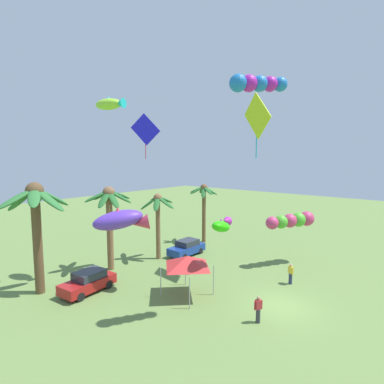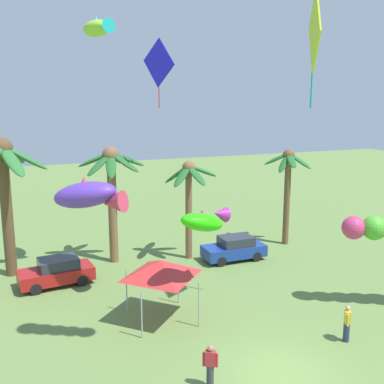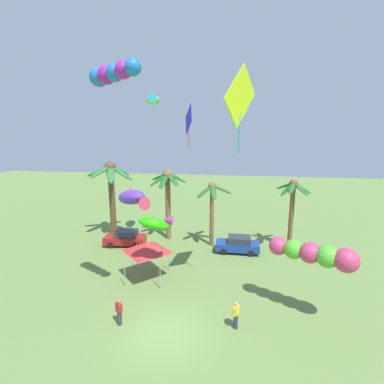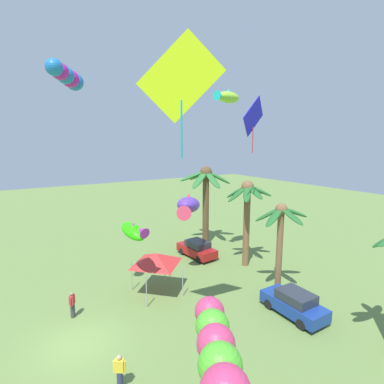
% 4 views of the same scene
% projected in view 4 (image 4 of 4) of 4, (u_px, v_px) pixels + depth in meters
% --- Properties ---
extents(ground_plane, '(120.00, 120.00, 0.00)m').
position_uv_depth(ground_plane, '(78.00, 345.00, 15.13)').
color(ground_plane, olive).
extents(palm_tree_1, '(4.99, 4.89, 7.90)m').
position_uv_depth(palm_tree_1, '(206.00, 187.00, 29.01)').
color(palm_tree_1, brown).
rests_on(palm_tree_1, ground).
extents(palm_tree_2, '(3.41, 3.65, 6.23)m').
position_uv_depth(palm_tree_2, '(281.00, 227.00, 19.80)').
color(palm_tree_2, brown).
rests_on(palm_tree_2, ground).
extents(palm_tree_3, '(4.01, 3.82, 7.17)m').
position_uv_depth(palm_tree_3, '(247.00, 203.00, 24.10)').
color(palm_tree_3, brown).
rests_on(palm_tree_3, ground).
extents(parked_car_0, '(4.06, 2.11, 1.51)m').
position_uv_depth(parked_car_0, '(197.00, 249.00, 26.66)').
color(parked_car_0, '#A51919').
rests_on(parked_car_0, ground).
extents(parked_car_1, '(3.91, 1.77, 1.51)m').
position_uv_depth(parked_car_1, '(294.00, 303.00, 17.62)').
color(parked_car_1, navy).
rests_on(parked_car_1, ground).
extents(spectator_0, '(0.41, 0.47, 1.59)m').
position_uv_depth(spectator_0, '(120.00, 372.00, 12.27)').
color(spectator_0, '#2D3351').
rests_on(spectator_0, ground).
extents(spectator_1, '(0.49, 0.39, 1.59)m').
position_uv_depth(spectator_1, '(72.00, 304.00, 17.38)').
color(spectator_1, '#38383D').
rests_on(spectator_1, ground).
extents(festival_tent, '(2.86, 2.86, 2.85)m').
position_uv_depth(festival_tent, '(156.00, 259.00, 19.93)').
color(festival_tent, '#9E9EA3').
rests_on(festival_tent, ground).
extents(kite_fish_0, '(2.49, 1.42, 1.21)m').
position_uv_depth(kite_fish_0, '(134.00, 231.00, 17.42)').
color(kite_fish_0, '#27D40B').
extents(kite_tube_1, '(3.21, 2.22, 1.03)m').
position_uv_depth(kite_tube_1, '(67.00, 76.00, 15.40)').
color(kite_tube_1, blue).
extents(kite_tube_2, '(4.51, 3.06, 1.35)m').
position_uv_depth(kite_tube_2, '(217.00, 349.00, 9.02)').
color(kite_tube_2, '#CE376A').
extents(kite_diamond_3, '(1.81, 3.23, 5.10)m').
position_uv_depth(kite_diamond_3, '(181.00, 79.00, 11.99)').
color(kite_diamond_3, '#C3E715').
extents(kite_fish_4, '(1.71, 2.72, 1.05)m').
position_uv_depth(kite_fish_4, '(227.00, 97.00, 22.53)').
color(kite_fish_4, '#96DD32').
extents(kite_diamond_5, '(0.98, 2.63, 3.84)m').
position_uv_depth(kite_diamond_5, '(253.00, 117.00, 19.96)').
color(kite_diamond_5, '#1F1CDA').
extents(kite_fish_6, '(4.03, 3.73, 1.89)m').
position_uv_depth(kite_fish_6, '(188.00, 206.00, 23.59)').
color(kite_fish_6, '#5E36BE').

